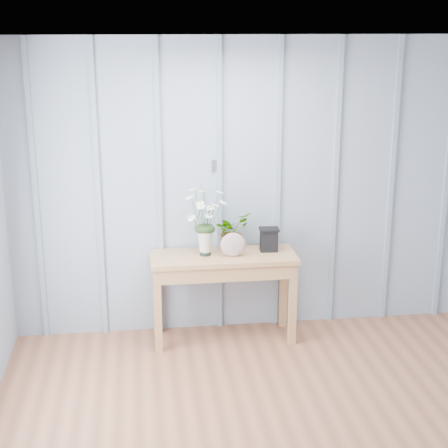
{
  "coord_description": "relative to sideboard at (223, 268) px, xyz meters",
  "views": [
    {
      "loc": [
        -0.93,
        -3.31,
        2.6
      ],
      "look_at": [
        -0.25,
        1.94,
        1.03
      ],
      "focal_mm": 55.0,
      "sensor_mm": 36.0,
      "label": 1
    }
  ],
  "objects": [
    {
      "name": "felt_disc_vessel",
      "position": [
        0.07,
        -0.06,
        0.22
      ],
      "size": [
        0.21,
        0.07,
        0.21
      ],
      "primitive_type": "ellipsoid",
      "rotation": [
        0.0,
        0.0,
        -0.07
      ],
      "color": "#814C61",
      "rests_on": "sideboard"
    },
    {
      "name": "room_shell",
      "position": [
        0.25,
        -1.08,
        1.35
      ],
      "size": [
        4.0,
        4.5,
        2.5
      ],
      "color": "#93A2B7",
      "rests_on": "ground"
    },
    {
      "name": "spider_plant",
      "position": [
        0.09,
        0.13,
        0.27
      ],
      "size": [
        0.38,
        0.38,
        0.32
      ],
      "primitive_type": "imported",
      "rotation": [
        0.0,
        0.0,
        0.71
      ],
      "color": "#1A3215",
      "rests_on": "sideboard"
    },
    {
      "name": "sideboard",
      "position": [
        0.0,
        0.0,
        0.0
      ],
      "size": [
        1.2,
        0.45,
        0.75
      ],
      "color": "#AD7E4D",
      "rests_on": "ground"
    },
    {
      "name": "daisy_vase",
      "position": [
        -0.15,
        0.02,
        0.48
      ],
      "size": [
        0.41,
        0.31,
        0.58
      ],
      "color": "black",
      "rests_on": "sideboard"
    },
    {
      "name": "carved_box",
      "position": [
        0.39,
        0.06,
        0.22
      ],
      "size": [
        0.17,
        0.14,
        0.2
      ],
      "color": "black",
      "rests_on": "sideboard"
    }
  ]
}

